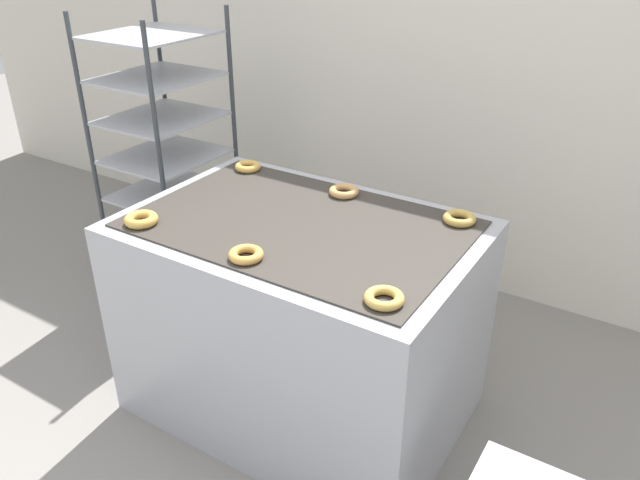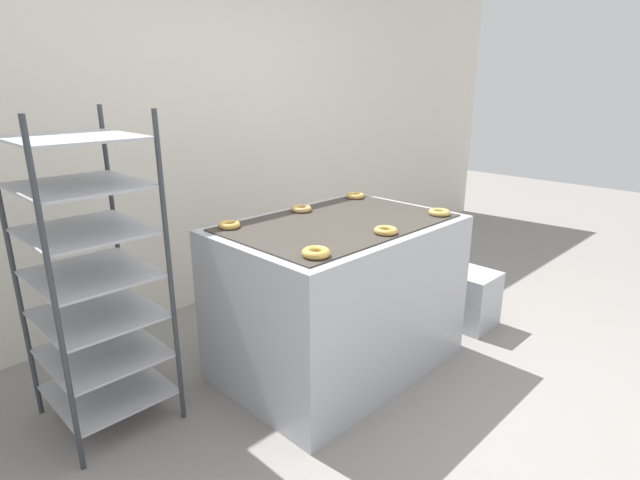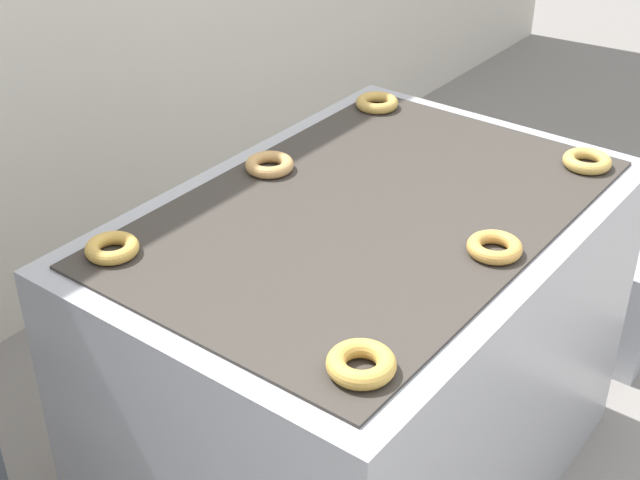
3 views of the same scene
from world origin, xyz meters
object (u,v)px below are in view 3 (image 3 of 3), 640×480
(donut_near_right, at_px, (587,161))
(donut_far_right, at_px, (377,103))
(donut_near_left, at_px, (361,364))
(donut_far_center, at_px, (269,165))
(donut_far_left, at_px, (112,248))
(glaze_bin, at_px, (616,300))
(fryer_machine, at_px, (365,358))
(donut_near_center, at_px, (495,246))

(donut_near_right, distance_m, donut_far_right, 0.65)
(donut_near_left, distance_m, donut_far_center, 0.83)
(donut_far_left, bearing_deg, donut_near_right, -32.37)
(glaze_bin, distance_m, donut_far_right, 1.11)
(fryer_machine, relative_size, donut_near_left, 10.50)
(donut_near_left, xyz_separation_m, donut_far_center, (0.52, 0.65, -0.00))
(fryer_machine, height_order, donut_near_center, donut_near_center)
(donut_near_left, height_order, donut_near_right, donut_near_left)
(fryer_machine, distance_m, glaze_bin, 1.12)
(fryer_machine, bearing_deg, donut_far_right, 32.60)
(fryer_machine, relative_size, glaze_bin, 3.42)
(donut_near_right, height_order, donut_far_left, same)
(fryer_machine, bearing_deg, donut_near_left, -147.11)
(donut_near_center, bearing_deg, donut_far_center, 89.35)
(donut_far_right, bearing_deg, donut_near_right, -89.37)
(donut_near_center, bearing_deg, fryer_machine, 90.60)
(glaze_bin, relative_size, donut_near_left, 3.07)
(donut_far_left, distance_m, donut_far_right, 1.03)
(donut_far_left, bearing_deg, donut_near_center, -52.35)
(donut_far_left, bearing_deg, donut_far_center, -1.38)
(donut_near_left, bearing_deg, glaze_bin, -0.02)
(glaze_bin, xyz_separation_m, donut_near_center, (-1.03, -0.00, 0.72))
(donut_far_left, height_order, donut_far_right, same)
(donut_near_right, distance_m, donut_far_left, 1.23)
(donut_far_left, height_order, donut_far_center, same)
(glaze_bin, xyz_separation_m, donut_near_right, (-0.51, 0.01, 0.72))
(donut_far_left, distance_m, donut_far_center, 0.52)
(donut_far_center, bearing_deg, donut_far_right, 1.08)
(donut_near_right, xyz_separation_m, donut_far_left, (-1.04, 0.66, 0.00))
(glaze_bin, bearing_deg, donut_far_right, 128.05)
(fryer_machine, bearing_deg, glaze_bin, -17.60)
(donut_near_center, relative_size, donut_far_left, 1.03)
(glaze_bin, bearing_deg, donut_far_center, 147.58)
(fryer_machine, height_order, donut_far_left, donut_far_left)
(donut_far_right, bearing_deg, donut_near_center, -127.91)
(donut_near_right, xyz_separation_m, donut_far_right, (-0.01, 0.65, 0.00))
(donut_near_right, bearing_deg, donut_near_center, -179.08)
(donut_far_right, bearing_deg, fryer_machine, -147.40)
(donut_near_center, relative_size, donut_far_right, 0.97)
(glaze_bin, distance_m, donut_near_left, 1.71)
(donut_near_left, bearing_deg, donut_far_left, 90.18)
(glaze_bin, xyz_separation_m, donut_far_right, (-0.52, 0.66, 0.72))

